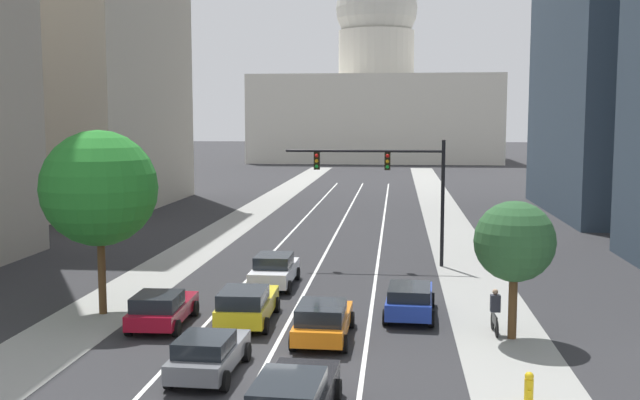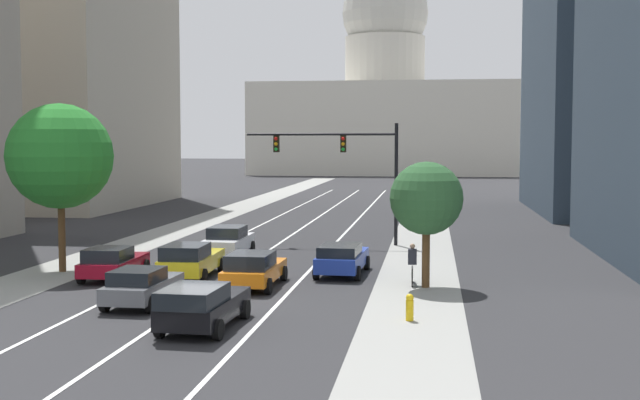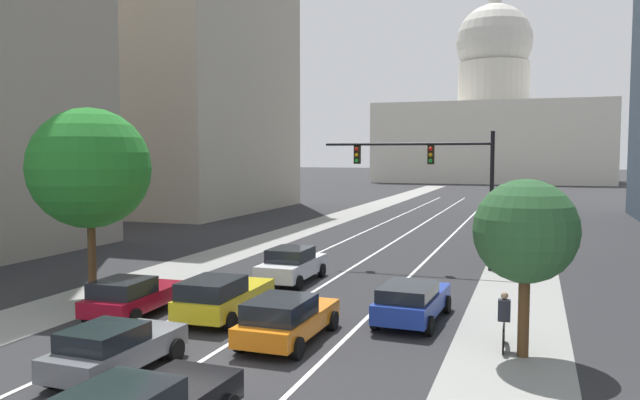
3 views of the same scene
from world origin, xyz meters
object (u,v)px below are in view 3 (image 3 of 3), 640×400
at_px(car_crimson, 132,296).
at_px(street_tree_near_right, 526,232).
at_px(car_white, 292,264).
at_px(street_tree_mid_left, 90,168).
at_px(capitol_building, 492,125).
at_px(car_blue, 412,301).
at_px(car_orange, 287,318).
at_px(car_gray, 114,348).
at_px(car_yellow, 222,296).
at_px(cyclist, 504,321).
at_px(traffic_signal_mast, 436,171).

bearing_deg(car_crimson, street_tree_near_right, -92.74).
xyz_separation_m(car_white, street_tree_mid_left, (-6.27, -5.75, 4.44)).
height_order(capitol_building, car_blue, capitol_building).
relative_size(car_orange, car_crimson, 1.06).
bearing_deg(car_orange, street_tree_mid_left, 74.42).
relative_size(car_blue, car_gray, 1.11).
relative_size(capitol_building, car_crimson, 10.50).
distance_m(car_orange, car_blue, 4.83).
height_order(car_yellow, cyclist, cyclist).
distance_m(car_orange, car_crimson, 6.52).
xyz_separation_m(capitol_building, car_white, (-1.61, -110.77, -11.13)).
distance_m(capitol_building, car_blue, 116.35).
relative_size(car_white, car_gray, 1.08).
bearing_deg(car_white, traffic_signal_mast, -44.01).
xyz_separation_m(car_blue, traffic_signal_mast, (-0.81, 10.75, 4.19)).
bearing_deg(street_tree_mid_left, capitol_building, 86.13).
xyz_separation_m(car_white, car_orange, (3.21, -8.55, -0.04)).
bearing_deg(car_orange, cyclist, -75.61).
xyz_separation_m(car_crimson, street_tree_mid_left, (-3.07, 1.67, 4.51)).
distance_m(car_orange, street_tree_mid_left, 10.86).
bearing_deg(car_crimson, car_white, -25.42).
relative_size(car_yellow, car_white, 1.06).
height_order(car_yellow, car_white, car_white).
relative_size(traffic_signal_mast, cyclist, 5.07).
height_order(traffic_signal_mast, street_tree_mid_left, street_tree_mid_left).
bearing_deg(car_orange, car_crimson, 80.85).
xyz_separation_m(capitol_building, street_tree_mid_left, (-7.88, -116.51, -6.69)).
distance_m(traffic_signal_mast, street_tree_mid_left, 16.58).
distance_m(car_white, cyclist, 11.88).
xyz_separation_m(car_yellow, car_white, (-0.01, 6.67, 0.01)).
relative_size(capitol_building, car_white, 10.16).
bearing_deg(car_orange, street_tree_near_right, -81.15).
height_order(car_yellow, traffic_signal_mast, traffic_signal_mast).
bearing_deg(car_blue, traffic_signal_mast, 7.12).
xyz_separation_m(capitol_building, cyclist, (7.97, -117.79, -11.09)).
xyz_separation_m(car_white, car_crimson, (-3.21, -7.41, -0.07)).
height_order(car_orange, street_tree_mid_left, street_tree_mid_left).
height_order(car_white, car_crimson, car_white).
height_order(capitol_building, car_gray, capitol_building).
relative_size(capitol_building, car_yellow, 9.59).
xyz_separation_m(car_orange, street_tree_near_right, (6.93, 0.97, 2.85)).
relative_size(cyclist, street_tree_near_right, 0.34).
height_order(car_blue, traffic_signal_mast, traffic_signal_mast).
relative_size(car_white, car_blue, 0.97).
bearing_deg(car_yellow, car_gray, 178.33).
xyz_separation_m(capitol_building, car_gray, (-1.61, -123.44, -11.21)).
distance_m(car_blue, car_gray, 10.05).
relative_size(capitol_building, street_tree_mid_left, 6.00).
xyz_separation_m(capitol_building, traffic_signal_mast, (4.00, -104.96, -6.98)).
height_order(car_yellow, car_gray, car_yellow).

